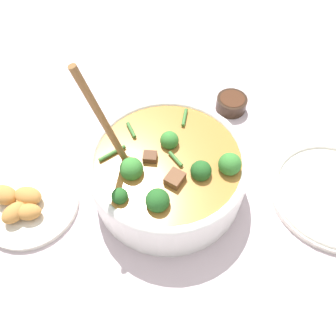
# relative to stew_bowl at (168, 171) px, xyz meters

# --- Properties ---
(ground_plane) EXTENTS (4.00, 4.00, 0.00)m
(ground_plane) POSITION_rel_stew_bowl_xyz_m (0.00, 0.00, -0.06)
(ground_plane) COLOR silver
(stew_bowl) EXTENTS (0.30, 0.30, 0.31)m
(stew_bowl) POSITION_rel_stew_bowl_xyz_m (0.00, 0.00, 0.00)
(stew_bowl) COLOR white
(stew_bowl) RESTS_ON ground_plane
(condiment_bowl) EXTENTS (0.07, 0.07, 0.03)m
(condiment_bowl) POSITION_rel_stew_bowl_xyz_m (0.26, -0.07, -0.04)
(condiment_bowl) COLOR black
(condiment_bowl) RESTS_ON ground_plane
(empty_plate) EXTENTS (0.25, 0.25, 0.02)m
(empty_plate) POSITION_rel_stew_bowl_xyz_m (0.09, -0.32, -0.05)
(empty_plate) COLOR silver
(empty_plate) RESTS_ON ground_plane
(food_plate) EXTENTS (0.19, 0.19, 0.05)m
(food_plate) POSITION_rel_stew_bowl_xyz_m (-0.13, 0.25, -0.05)
(food_plate) COLOR silver
(food_plate) RESTS_ON ground_plane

